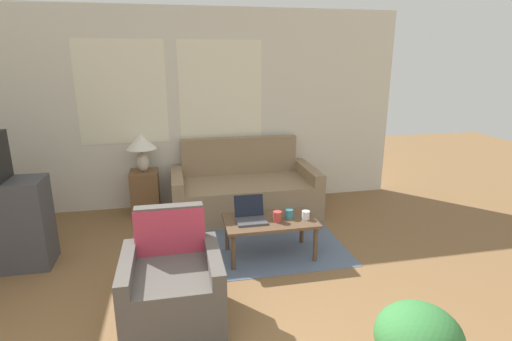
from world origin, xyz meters
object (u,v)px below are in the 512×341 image
object	(u,v)px
couch	(244,191)
cup_white	(289,214)
cup_yellow	(306,215)
coffee_table	(270,224)
laptop	(250,215)
table_lamp	(142,145)
cup_navy	(277,217)
armchair	(173,288)

from	to	relation	value
couch	cup_white	bearing A→B (deg)	-79.31
cup_yellow	coffee_table	bearing A→B (deg)	170.78
couch	coffee_table	world-z (taller)	couch
coffee_table	cup_yellow	distance (m)	0.37
laptop	cup_yellow	bearing A→B (deg)	-8.86
table_lamp	cup_navy	world-z (taller)	table_lamp
couch	table_lamp	size ratio (longest dim) A/B	3.86
coffee_table	cup_yellow	size ratio (longest dim) A/B	10.81
table_lamp	laptop	xyz separation A→B (m)	(1.11, -1.43, -0.46)
armchair	cup_navy	world-z (taller)	armchair
armchair	table_lamp	xyz separation A→B (m)	(-0.33, 2.33, 0.64)
armchair	cup_yellow	xyz separation A→B (m)	(1.34, 0.81, 0.16)
coffee_table	couch	bearing A→B (deg)	91.86
table_lamp	coffee_table	distance (m)	2.04
armchair	couch	bearing A→B (deg)	66.24
couch	cup_navy	xyz separation A→B (m)	(0.10, -1.32, 0.17)
couch	cup_yellow	bearing A→B (deg)	-73.24
cup_navy	table_lamp	bearing A→B (deg)	132.09
cup_yellow	cup_white	world-z (taller)	cup_white
laptop	cup_navy	xyz separation A→B (m)	(0.26, -0.09, -0.00)
coffee_table	cup_white	distance (m)	0.22
coffee_table	cup_white	xyz separation A→B (m)	(0.20, -0.00, 0.09)
armchair	cup_white	xyz separation A→B (m)	(1.18, 0.87, 0.17)
couch	coffee_table	distance (m)	1.27
cup_white	table_lamp	bearing A→B (deg)	135.91
table_lamp	laptop	size ratio (longest dim) A/B	1.61
armchair	cup_yellow	bearing A→B (deg)	31.30
armchair	cup_yellow	world-z (taller)	armchair
laptop	armchair	bearing A→B (deg)	-131.03
armchair	cup_navy	distance (m)	1.33
table_lamp	armchair	bearing A→B (deg)	-81.98
coffee_table	cup_white	size ratio (longest dim) A/B	9.78
couch	table_lamp	xyz separation A→B (m)	(-1.27, 0.19, 0.64)
table_lamp	cup_navy	size ratio (longest dim) A/B	4.59
couch	cup_navy	distance (m)	1.34
table_lamp	cup_yellow	size ratio (longest dim) A/B	5.59
cup_navy	cup_yellow	world-z (taller)	cup_navy
coffee_table	armchair	bearing A→B (deg)	-138.38
laptop	table_lamp	bearing A→B (deg)	127.89
laptop	cup_yellow	distance (m)	0.56
couch	laptop	distance (m)	1.26
cup_yellow	table_lamp	bearing A→B (deg)	137.74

